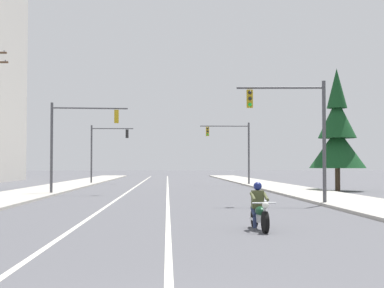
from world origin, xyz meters
The scene contains 10 objects.
lane_stripe_center centered at (-0.12, 45.00, 0.00)m, with size 0.16×100.00×0.01m, color beige.
lane_stripe_left centered at (-3.06, 45.00, 0.00)m, with size 0.16×100.00×0.01m, color beige.
sidewalk_kerb_right centered at (9.54, 40.00, 0.07)m, with size 4.40×110.00×0.14m, color #ADA89E.
sidewalk_kerb_left centered at (-9.54, 40.00, 0.07)m, with size 4.40×110.00×0.14m, color #ADA89E.
motorcycle_with_rider centered at (2.66, 10.94, 0.59)m, with size 0.70×2.19×1.46m.
traffic_signal_near_right centered at (6.42, 21.58, 4.07)m, with size 4.44×0.43×6.20m.
traffic_signal_near_left centered at (-6.46, 32.17, 4.12)m, with size 5.17×0.62×6.20m.
traffic_signal_mid_right centered at (6.51, 49.25, 4.10)m, with size 4.92×0.37×6.20m.
traffic_signal_mid_left centered at (-6.89, 53.62, 4.07)m, with size 4.48×0.37×6.20m.
conifer_tree_right_verge_far centered at (12.89, 36.47, 4.33)m, with size 4.29×4.29×9.44m.
Camera 1 is at (-0.15, -6.24, 1.98)m, focal length 52.83 mm.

